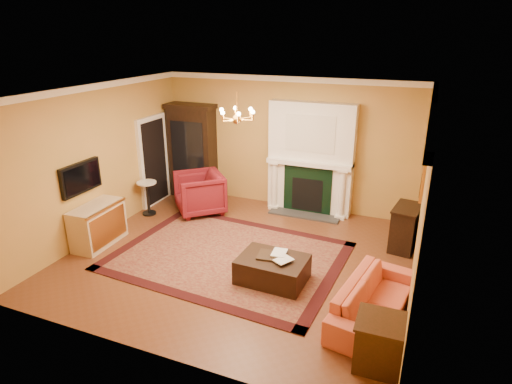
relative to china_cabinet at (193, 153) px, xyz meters
The scene contains 26 objects.
floor 3.60m from the china_cabinet, 46.63° to the right, with size 6.00×5.50×0.02m, color brown.
ceiling 3.92m from the china_cabinet, 46.63° to the right, with size 6.00×5.50×0.02m, color white.
wall_back 2.40m from the china_cabinet, ahead, with size 6.00×0.02×3.00m, color #C88F47.
wall_front 5.77m from the china_cabinet, 65.86° to the right, with size 6.00×0.02×3.00m, color #C88F47.
wall_left 2.61m from the china_cabinet, 104.80° to the right, with size 0.02×5.50×3.00m, color #C88F47.
wall_right 5.93m from the china_cabinet, 24.91° to the right, with size 0.02×5.50×3.00m, color #C88F47.
fireplace 2.96m from the china_cabinet, ahead, with size 1.90×0.70×2.50m.
crown_molding 3.36m from the china_cabinet, 33.10° to the right, with size 6.00×5.50×0.12m.
doorway 0.99m from the china_cabinet, 127.31° to the right, with size 0.08×1.05×2.10m.
tv_panel 3.16m from the china_cabinet, 100.88° to the right, with size 0.09×0.95×0.58m.
gilt_mirror 5.46m from the china_cabinet, 11.58° to the right, with size 0.06×0.76×1.05m.
chandelier 3.74m from the china_cabinet, 46.63° to the right, with size 0.63×0.55×0.53m.
oriental_rug 3.53m from the china_cabinet, 49.77° to the right, with size 4.05×3.04×0.02m, color #4A0F10.
china_cabinet is the anchor object (origin of this frame).
wingback_armchair 1.30m from the china_cabinet, 54.43° to the right, with size 1.00×0.94×1.03m, color maroon.
pedestal_table 1.65m from the china_cabinet, 103.22° to the right, with size 0.43×0.43×0.78m.
commode 3.16m from the china_cabinet, 97.04° to the right, with size 0.51×1.09×0.81m, color beige.
coral_sofa 5.99m from the china_cabinet, 34.83° to the right, with size 1.96×0.57×0.77m, color #C94D3F.
end_table 6.73m from the china_cabinet, 40.62° to the right, with size 0.55×0.55×0.63m, color #3C1E10.
console_table 5.28m from the china_cabinet, 11.20° to the right, with size 0.42×0.74×0.82m, color black.
leather_ottoman 4.50m from the china_cabinet, 43.44° to the right, with size 1.10×0.80×0.41m, color black.
ottoman_tray 4.41m from the china_cabinet, 43.30° to the right, with size 0.46×0.36×0.03m, color black.
book_a 4.32m from the china_cabinet, 42.75° to the right, with size 0.23×0.03×0.31m, color gray.
book_b 4.53m from the china_cabinet, 42.55° to the right, with size 0.22×0.02×0.30m, color gray.
topiary_left 2.20m from the china_cabinet, ahead, with size 0.15×0.15×0.40m.
topiary_right 3.58m from the china_cabinet, ahead, with size 0.17×0.17×0.47m.
Camera 1 is at (2.92, -6.36, 3.91)m, focal length 30.00 mm.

